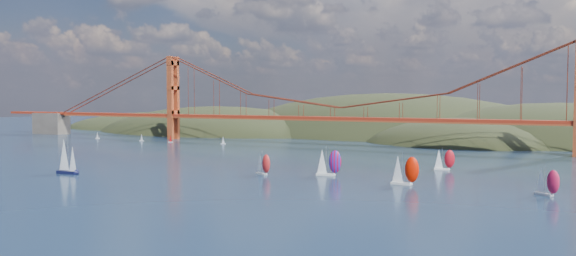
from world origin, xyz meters
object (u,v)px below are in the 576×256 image
(sloop_navy, at_px, (67,157))
(racer_1, at_px, (404,170))
(racer_3, at_px, (444,159))
(racer_rwb, at_px, (328,162))
(racer_2, at_px, (547,182))
(racer_0, at_px, (263,164))

(sloop_navy, bearing_deg, racer_1, 13.92)
(racer_3, relative_size, racer_rwb, 0.85)
(racer_3, bearing_deg, racer_2, -61.69)
(racer_rwb, bearing_deg, racer_2, -17.89)
(racer_1, height_order, racer_3, racer_1)
(racer_1, relative_size, racer_rwb, 0.99)
(sloop_navy, relative_size, racer_3, 1.59)
(racer_0, distance_m, racer_rwb, 23.39)
(racer_1, xyz_separation_m, racer_3, (3.24, 43.07, -0.72))
(racer_1, relative_size, racer_2, 1.21)
(racer_2, bearing_deg, racer_0, -147.42)
(racer_1, distance_m, racer_3, 43.20)
(sloop_navy, distance_m, racer_2, 160.66)
(racer_0, bearing_deg, racer_2, 25.86)
(racer_3, bearing_deg, racer_0, -154.09)
(racer_0, height_order, racer_2, racer_0)
(racer_rwb, bearing_deg, sloop_navy, -166.71)
(racer_2, height_order, racer_rwb, racer_rwb)
(sloop_navy, bearing_deg, racer_0, 24.10)
(racer_0, xyz_separation_m, racer_3, (54.78, 43.57, 0.12))
(racer_2, bearing_deg, sloop_navy, -136.48)
(sloop_navy, height_order, racer_rwb, sloop_navy)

